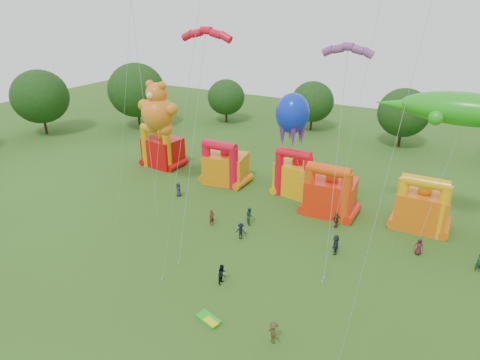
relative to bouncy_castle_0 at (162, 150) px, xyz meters
The scene contains 23 objects.
ground 36.02m from the bouncy_castle_0, 54.40° to the right, with size 160.00×160.00×0.00m, color #2F5016.
tree_ring 34.97m from the bouncy_castle_0, 55.39° to the right, with size 122.92×125.02×12.07m.
bouncy_castle_0 is the anchor object (origin of this frame).
bouncy_castle_1 11.22m from the bouncy_castle_0, ahead, with size 5.93×5.09×6.08m.
bouncy_castle_2 20.85m from the bouncy_castle_0, ahead, with size 5.41×4.67×6.25m.
bouncy_castle_3 26.33m from the bouncy_castle_0, ahead, with size 5.67×4.70×6.37m.
bouncy_castle_4 35.74m from the bouncy_castle_0, ahead, with size 5.21×4.19×6.35m.
teddy_bear_kite 11.15m from the bouncy_castle_0, 51.51° to the right, with size 5.65×4.51×13.96m.
gecko_kite 38.52m from the bouncy_castle_0, ahead, with size 15.28×6.53×14.97m.
octopus_kite 21.69m from the bouncy_castle_0, ahead, with size 6.17×5.15×12.87m.
parafoil_kites 20.94m from the bouncy_castle_0, 41.34° to the right, with size 27.55×11.51×28.00m.
diamond_kites 30.59m from the bouncy_castle_0, 35.56° to the right, with size 29.82×14.60×35.89m.
folded_kite_bundle 34.24m from the bouncy_castle_0, 45.98° to the right, with size 2.21×1.54×0.31m.
spectator_0 11.30m from the bouncy_castle_0, 41.65° to the right, with size 0.88×0.57×1.79m, color #29263F.
spectator_1 19.89m from the bouncy_castle_0, 36.39° to the right, with size 0.68×0.45×1.88m, color maroon.
spectator_2 21.66m from the bouncy_castle_0, 26.12° to the right, with size 0.95×0.74×1.96m, color #1D492E.
spectator_3 23.81m from the bouncy_castle_0, 32.35° to the right, with size 1.13×0.65×1.75m, color black.
spectator_4 28.57m from the bouncy_castle_0, 11.79° to the right, with size 1.10×0.46×1.88m, color #3A3017.
spectator_5 31.29m from the bouncy_castle_0, 20.09° to the right, with size 1.84×0.59×1.98m, color #212638.
spectator_6 37.13m from the bouncy_castle_0, 10.99° to the right, with size 0.85×0.55×1.73m, color #541822.
spectator_7 42.25m from the bouncy_castle_0, 10.14° to the right, with size 0.68×0.44×1.86m, color #173B25.
spectator_8 29.93m from the bouncy_castle_0, 41.97° to the right, with size 0.90×0.70×1.85m, color black.
spectator_9 37.78m from the bouncy_castle_0, 39.83° to the right, with size 1.12×0.64×1.74m, color #42361A.
Camera 1 is at (17.35, -16.84, 22.79)m, focal length 32.00 mm.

